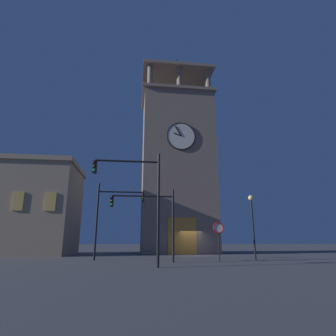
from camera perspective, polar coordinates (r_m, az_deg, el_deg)
The scene contains 8 objects.
ground_plane at distance 30.16m, azimuth 5.34°, elevation -17.67°, with size 200.00×200.00×0.00m, color #4C4C51.
clocktower at distance 35.27m, azimuth 1.95°, elevation 0.28°, with size 9.51×6.63×26.86m.
adjacent_wing_building at distance 34.98m, azimuth -31.02°, elevation -7.12°, with size 15.37×8.53×9.85m.
traffic_signal_near at distance 22.62m, azimuth -11.54°, elevation -8.48°, with size 3.79×0.41×5.99m.
traffic_signal_mid at distance 19.90m, azimuth -3.59°, elevation -9.16°, with size 4.60×0.41×5.12m.
traffic_signal_far at distance 16.29m, azimuth -6.16°, elevation -4.56°, with size 4.00×0.41×6.65m.
street_lamp at distance 23.23m, azimuth 17.16°, elevation -9.16°, with size 0.44×0.44×5.06m.
no_horn_sign at distance 20.29m, azimuth 10.51°, elevation -12.79°, with size 0.78×0.14×2.73m.
Camera 1 is at (6.27, 29.46, 1.44)m, focal length 29.18 mm.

